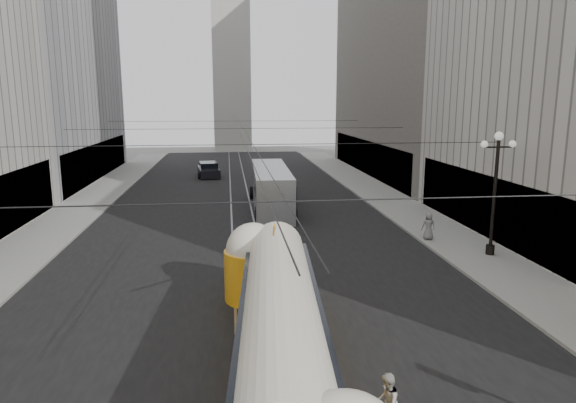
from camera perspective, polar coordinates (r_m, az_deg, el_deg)
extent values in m
cube|color=black|center=(39.71, -5.26, -0.57)|extent=(20.00, 85.00, 0.02)
cube|color=gray|center=(44.52, -21.01, 0.11)|extent=(4.00, 72.00, 0.15)
cube|color=gray|center=(45.01, 10.07, 0.80)|extent=(4.00, 72.00, 0.15)
cube|color=gray|center=(39.70, -6.34, -0.59)|extent=(0.12, 85.00, 0.04)
cube|color=gray|center=(39.73, -4.18, -0.54)|extent=(0.12, 85.00, 0.04)
cube|color=#999999|center=(57.93, -27.02, 15.91)|extent=(12.00, 28.00, 28.00)
cube|color=black|center=(56.26, -20.23, 4.32)|extent=(0.10, 25.20, 3.60)
cube|color=black|center=(32.64, 20.71, -0.24)|extent=(0.10, 18.00, 3.60)
cube|color=#514C47|center=(58.79, 15.00, 18.59)|extent=(12.00, 32.00, 32.00)
cube|color=black|center=(56.71, 8.66, 4.93)|extent=(0.10, 28.80, 3.60)
cube|color=#B2AFA8|center=(86.46, -6.27, 13.74)|extent=(6.00, 6.00, 24.00)
cylinder|color=black|center=(28.29, 21.94, 0.37)|extent=(0.18, 0.18, 6.00)
cylinder|color=black|center=(28.90, 21.54, -4.99)|extent=(0.44, 0.44, 0.50)
cylinder|color=black|center=(27.96, 22.32, 5.61)|extent=(1.60, 0.08, 0.08)
sphere|color=white|center=(27.92, 22.41, 6.74)|extent=(0.44, 0.44, 0.44)
sphere|color=white|center=(27.59, 20.98, 5.96)|extent=(0.36, 0.36, 0.36)
sphere|color=white|center=(28.31, 23.68, 5.88)|extent=(0.36, 0.36, 0.36)
cylinder|color=black|center=(10.61, -1.69, -0.03)|extent=(25.00, 0.03, 0.03)
cylinder|color=black|center=(24.47, -4.59, 6.32)|extent=(25.00, 0.03, 0.03)
cylinder|color=black|center=(38.43, -5.40, 8.07)|extent=(25.00, 0.03, 0.03)
cylinder|color=black|center=(52.42, -5.78, 8.89)|extent=(25.00, 0.03, 0.03)
cylinder|color=black|center=(42.44, -5.53, 8.09)|extent=(0.03, 72.00, 0.03)
cylinder|color=black|center=(42.45, -4.98, 8.10)|extent=(0.03, 72.00, 0.03)
cube|color=#FCA715|center=(15.55, -0.81, -16.02)|extent=(3.33, 12.86, 1.54)
cube|color=black|center=(15.90, -0.80, -18.35)|extent=(3.30, 12.48, 0.27)
cube|color=black|center=(15.12, -0.82, -12.65)|extent=(3.34, 12.67, 0.77)
cylinder|color=silver|center=(15.01, -0.82, -11.70)|extent=(3.05, 12.65, 2.09)
cylinder|color=#FCA715|center=(21.21, -3.87, -8.15)|extent=(2.36, 2.36, 2.09)
sphere|color=silver|center=(20.88, -3.91, -5.33)|extent=(2.18, 2.18, 2.18)
cube|color=#9EA1A3|center=(38.64, -1.92, 1.51)|extent=(2.85, 12.22, 3.04)
cube|color=black|center=(38.55, -1.92, 2.26)|extent=(2.86, 11.79, 1.11)
cube|color=black|center=(32.67, -1.03, 0.36)|extent=(2.33, 0.16, 1.42)
cylinder|color=black|center=(34.77, -3.42, -1.38)|extent=(0.30, 1.01, 1.01)
cylinder|color=black|center=(35.00, 0.72, -1.28)|extent=(0.30, 1.01, 1.01)
cylinder|color=black|center=(42.74, -4.06, 0.99)|extent=(0.30, 1.01, 1.01)
cylinder|color=black|center=(42.93, -0.68, 1.06)|extent=(0.30, 1.01, 1.01)
cube|color=silver|center=(48.01, -1.26, 2.09)|extent=(2.52, 4.61, 0.77)
cube|color=black|center=(47.93, -1.26, 2.74)|extent=(1.97, 2.64, 0.73)
cylinder|color=black|center=(46.51, -2.08, 1.59)|extent=(0.22, 0.62, 0.62)
cylinder|color=black|center=(46.66, -0.10, 1.63)|extent=(0.22, 0.62, 0.62)
cylinder|color=black|center=(49.43, -2.36, 2.16)|extent=(0.22, 0.62, 0.62)
cylinder|color=black|center=(49.58, -0.49, 2.20)|extent=(0.22, 0.62, 0.62)
cube|color=black|center=(55.69, -8.82, 3.29)|extent=(2.62, 5.15, 0.88)
cube|color=black|center=(55.61, -8.84, 3.92)|extent=(2.10, 2.91, 0.83)
cylinder|color=black|center=(54.10, -9.84, 2.84)|extent=(0.22, 0.70, 0.70)
cylinder|color=black|center=(54.03, -7.90, 2.88)|extent=(0.22, 0.70, 0.70)
cylinder|color=black|center=(57.42, -9.67, 3.32)|extent=(0.22, 0.70, 0.70)
cylinder|color=black|center=(57.35, -7.84, 3.36)|extent=(0.22, 0.70, 0.70)
imported|color=#B5B1A9|center=(13.74, 10.90, -21.13)|extent=(0.85, 0.92, 1.53)
imported|color=gray|center=(30.67, 15.35, -2.62)|extent=(0.81, 0.52, 1.60)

